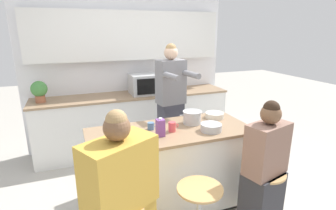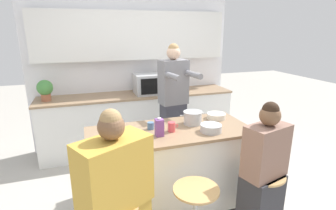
% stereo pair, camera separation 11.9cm
% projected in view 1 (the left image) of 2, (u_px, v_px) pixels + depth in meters
% --- Properties ---
extents(ground_plane, '(16.00, 16.00, 0.00)m').
position_uv_depth(ground_plane, '(170.00, 204.00, 2.98)').
color(ground_plane, '#B2ADA3').
extents(wall_back, '(3.30, 0.22, 2.70)m').
position_uv_depth(wall_back, '(128.00, 53.00, 4.25)').
color(wall_back, white).
rests_on(wall_back, ground_plane).
extents(back_counter, '(3.07, 0.61, 0.93)m').
position_uv_depth(back_counter, '(135.00, 122.00, 4.29)').
color(back_counter, white).
rests_on(back_counter, ground_plane).
extents(kitchen_island, '(1.71, 0.75, 0.91)m').
position_uv_depth(kitchen_island, '(170.00, 168.00, 2.85)').
color(kitchen_island, black).
rests_on(kitchen_island, ground_plane).
extents(bar_stool_rightmost, '(0.39, 0.39, 0.64)m').
position_uv_depth(bar_stool_rightmost, '(261.00, 197.00, 2.52)').
color(bar_stool_rightmost, tan).
rests_on(bar_stool_rightmost, ground_plane).
extents(person_cooking, '(0.42, 0.58, 1.75)m').
position_uv_depth(person_cooking, '(171.00, 111.00, 3.48)').
color(person_cooking, '#383842').
rests_on(person_cooking, ground_plane).
extents(person_wrapped_blanket, '(0.60, 0.50, 1.40)m').
position_uv_depth(person_wrapped_blanket, '(121.00, 205.00, 1.96)').
color(person_wrapped_blanket, gold).
rests_on(person_wrapped_blanket, ground_plane).
extents(person_seated_near, '(0.45, 0.35, 1.34)m').
position_uv_depth(person_seated_near, '(264.00, 177.00, 2.43)').
color(person_seated_near, '#333338').
rests_on(person_seated_near, ground_plane).
extents(cooking_pot, '(0.30, 0.21, 0.14)m').
position_uv_depth(cooking_pot, '(192.00, 117.00, 2.89)').
color(cooking_pot, '#B7BABC').
rests_on(cooking_pot, kitchen_island).
extents(fruit_bowl, '(0.22, 0.22, 0.06)m').
position_uv_depth(fruit_bowl, '(215.00, 115.00, 3.09)').
color(fruit_bowl, silver).
rests_on(fruit_bowl, kitchen_island).
extents(mixing_bowl_steel, '(0.22, 0.22, 0.08)m').
position_uv_depth(mixing_bowl_steel, '(211.00, 127.00, 2.69)').
color(mixing_bowl_steel, '#B7BABC').
rests_on(mixing_bowl_steel, kitchen_island).
extents(coffee_cup_near, '(0.11, 0.08, 0.10)m').
position_uv_depth(coffee_cup_near, '(172.00, 127.00, 2.68)').
color(coffee_cup_near, '#DB4C51').
rests_on(coffee_cup_near, kitchen_island).
extents(coffee_cup_far, '(0.10, 0.07, 0.08)m').
position_uv_depth(coffee_cup_far, '(151.00, 126.00, 2.73)').
color(coffee_cup_far, '#4C7099').
rests_on(coffee_cup_far, kitchen_island).
extents(juice_carton, '(0.08, 0.08, 0.19)m').
position_uv_depth(juice_carton, '(160.00, 128.00, 2.55)').
color(juice_carton, '#7A428E').
rests_on(juice_carton, kitchen_island).
extents(microwave, '(0.54, 0.41, 0.32)m').
position_uv_depth(microwave, '(147.00, 84.00, 4.16)').
color(microwave, '#B2B5B7').
rests_on(microwave, back_counter).
extents(potted_plant, '(0.22, 0.22, 0.30)m').
position_uv_depth(potted_plant, '(39.00, 90.00, 3.65)').
color(potted_plant, '#A86042').
rests_on(potted_plant, back_counter).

